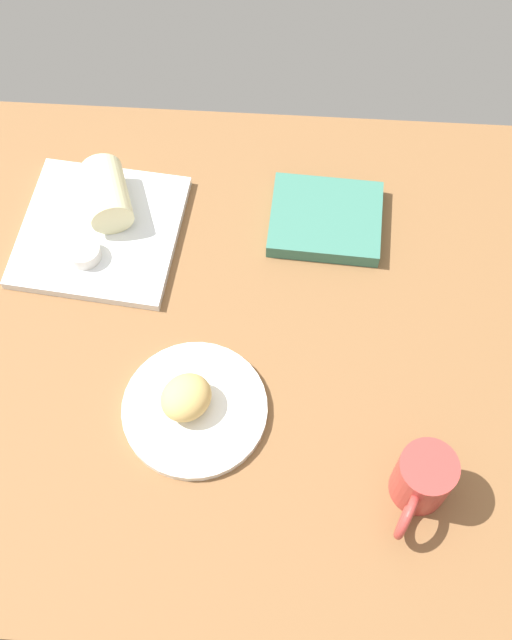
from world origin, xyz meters
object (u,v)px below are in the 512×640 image
(square_plate, at_px, (100,231))
(book_stack, at_px, (326,219))
(sauce_cup, at_px, (84,252))
(coffee_mug, at_px, (422,480))
(round_plate, at_px, (195,409))
(scone_pastry, at_px, (186,397))
(breakfast_wrap, at_px, (107,194))

(square_plate, height_order, book_stack, book_stack)
(sauce_cup, relative_size, book_stack, 0.28)
(coffee_mug, bearing_deg, round_plate, 162.57)
(scone_pastry, height_order, square_plate, scone_pastry)
(square_plate, distance_m, sauce_cup, 0.06)
(sauce_cup, bearing_deg, square_plate, 75.86)
(scone_pastry, height_order, sauce_cup, scone_pastry)
(square_plate, xyz_separation_m, coffee_mug, (0.50, -0.40, 0.04))
(sauce_cup, height_order, breakfast_wrap, breakfast_wrap)
(square_plate, bearing_deg, breakfast_wrap, 75.86)
(round_plate, xyz_separation_m, breakfast_wrap, (-0.17, 0.34, 0.04))
(scone_pastry, xyz_separation_m, book_stack, (0.19, 0.34, -0.03))
(round_plate, relative_size, breakfast_wrap, 1.90)
(square_plate, distance_m, breakfast_wrap, 0.06)
(square_plate, xyz_separation_m, sauce_cup, (-0.01, -0.06, 0.02))
(scone_pastry, distance_m, book_stack, 0.39)
(round_plate, distance_m, book_stack, 0.39)
(round_plate, bearing_deg, breakfast_wrap, 116.85)
(sauce_cup, height_order, book_stack, sauce_cup)
(sauce_cup, bearing_deg, book_stack, 14.54)
(square_plate, bearing_deg, coffee_mug, -38.51)
(coffee_mug, bearing_deg, sauce_cup, 146.29)
(round_plate, relative_size, scone_pastry, 2.77)
(square_plate, bearing_deg, scone_pastry, -59.45)
(square_plate, relative_size, sauce_cup, 4.75)
(book_stack, bearing_deg, round_plate, -117.89)
(scone_pastry, xyz_separation_m, coffee_mug, (0.33, -0.10, 0.01))
(sauce_cup, bearing_deg, coffee_mug, -33.71)
(breakfast_wrap, relative_size, coffee_mug, 0.89)
(breakfast_wrap, xyz_separation_m, coffee_mug, (0.49, -0.44, -0.00))
(book_stack, xyz_separation_m, coffee_mug, (0.13, -0.44, 0.04))
(book_stack, bearing_deg, coffee_mug, -73.08)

